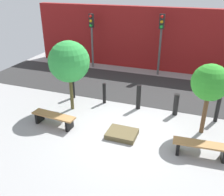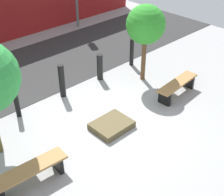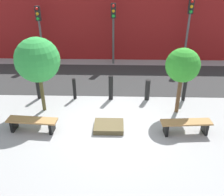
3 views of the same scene
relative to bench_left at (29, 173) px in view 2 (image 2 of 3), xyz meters
name	(u,v)px [view 2 (image 2 of 3)]	position (x,y,z in m)	size (l,w,h in m)	color
ground_plane	(107,125)	(2.63, 0.39, -0.33)	(18.00, 18.00, 0.00)	#959595
road_strip	(27,71)	(2.63, 4.66, -0.33)	(18.00, 3.94, 0.01)	#2D2D2D
bench_left	(29,173)	(0.00, 0.00, 0.00)	(1.76, 0.55, 0.46)	black
bench_right	(177,86)	(5.27, 0.00, 0.01)	(1.74, 0.53, 0.48)	black
planter_bed	(112,125)	(2.63, 0.20, -0.24)	(1.04, 0.83, 0.18)	brown
tree_behind_right_bench	(146,25)	(5.27, 1.44, 1.59)	(1.25, 1.25, 2.57)	brown
bollard_left	(17,103)	(1.07, 2.43, 0.13)	(0.14, 0.14, 0.93)	black
bollard_center	(62,81)	(2.63, 2.43, 0.21)	(0.19, 0.19, 1.09)	black
bollard_right	(100,67)	(4.19, 2.43, 0.12)	(0.21, 0.21, 0.91)	black
bollard_far_right	(132,52)	(5.75, 2.43, 0.18)	(0.15, 0.15, 1.02)	black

